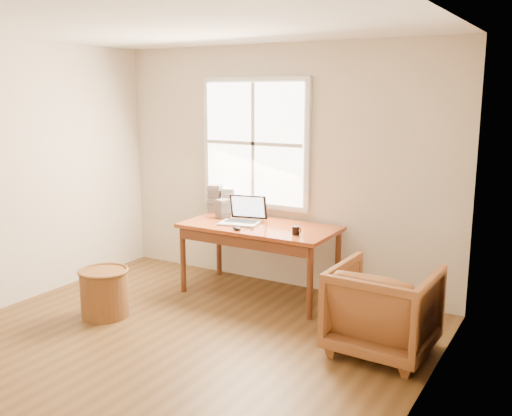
{
  "coord_description": "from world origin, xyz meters",
  "views": [
    {
      "loc": [
        2.86,
        -3.16,
        2.1
      ],
      "look_at": [
        0.05,
        1.65,
        0.96
      ],
      "focal_mm": 40.0,
      "sensor_mm": 36.0,
      "label": 1
    }
  ],
  "objects_px": {
    "desk": "(259,227)",
    "laptop": "(240,211)",
    "armchair": "(383,309)",
    "wicker_stool": "(105,293)",
    "coffee_mug": "(296,230)",
    "cd_stack_a": "(229,201)"
  },
  "relations": [
    {
      "from": "desk",
      "to": "cd_stack_a",
      "type": "xyz_separation_m",
      "value": [
        -0.6,
        0.34,
        0.16
      ]
    },
    {
      "from": "desk",
      "to": "laptop",
      "type": "bearing_deg",
      "value": -164.24
    },
    {
      "from": "wicker_stool",
      "to": "coffee_mug",
      "type": "bearing_deg",
      "value": 36.62
    },
    {
      "from": "cd_stack_a",
      "to": "armchair",
      "type": "bearing_deg",
      "value": -25.07
    },
    {
      "from": "desk",
      "to": "wicker_stool",
      "type": "xyz_separation_m",
      "value": [
        -0.97,
        -1.26,
        -0.51
      ]
    },
    {
      "from": "laptop",
      "to": "coffee_mug",
      "type": "relative_size",
      "value": 4.74
    },
    {
      "from": "armchair",
      "to": "coffee_mug",
      "type": "relative_size",
      "value": 9.9
    },
    {
      "from": "coffee_mug",
      "to": "armchair",
      "type": "bearing_deg",
      "value": -19.55
    },
    {
      "from": "laptop",
      "to": "cd_stack_a",
      "type": "xyz_separation_m",
      "value": [
        -0.39,
        0.39,
        0.01
      ]
    },
    {
      "from": "armchair",
      "to": "laptop",
      "type": "xyz_separation_m",
      "value": [
        -1.75,
        0.61,
        0.52
      ]
    },
    {
      "from": "armchair",
      "to": "cd_stack_a",
      "type": "relative_size",
      "value": 2.82
    },
    {
      "from": "desk",
      "to": "wicker_stool",
      "type": "bearing_deg",
      "value": -127.76
    },
    {
      "from": "laptop",
      "to": "coffee_mug",
      "type": "xyz_separation_m",
      "value": [
        0.7,
        -0.11,
        -0.1
      ]
    },
    {
      "from": "wicker_stool",
      "to": "coffee_mug",
      "type": "distance_m",
      "value": 1.92
    },
    {
      "from": "laptop",
      "to": "armchair",
      "type": "bearing_deg",
      "value": -31.75
    },
    {
      "from": "cd_stack_a",
      "to": "wicker_stool",
      "type": "bearing_deg",
      "value": -103.28
    },
    {
      "from": "wicker_stool",
      "to": "coffee_mug",
      "type": "height_order",
      "value": "coffee_mug"
    },
    {
      "from": "desk",
      "to": "wicker_stool",
      "type": "relative_size",
      "value": 3.58
    },
    {
      "from": "laptop",
      "to": "wicker_stool",
      "type": "bearing_deg",
      "value": -135.25
    },
    {
      "from": "laptop",
      "to": "coffee_mug",
      "type": "height_order",
      "value": "laptop"
    },
    {
      "from": "wicker_stool",
      "to": "laptop",
      "type": "xyz_separation_m",
      "value": [
        0.77,
        1.2,
        0.67
      ]
    },
    {
      "from": "laptop",
      "to": "cd_stack_a",
      "type": "height_order",
      "value": "cd_stack_a"
    }
  ]
}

